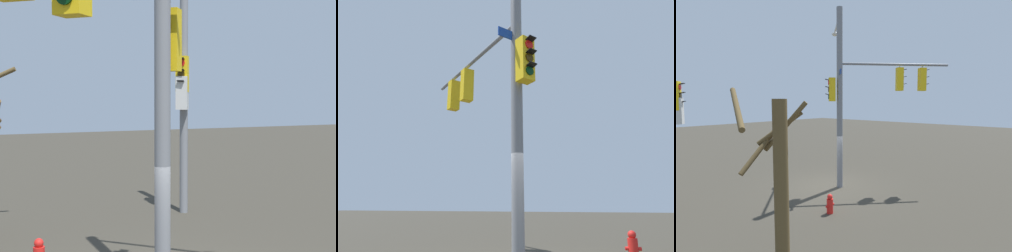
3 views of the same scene
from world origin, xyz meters
TOP-DOWN VIEW (x-y plane):
  - ground_plane at (0.00, 0.00)m, footprint 80.00×80.00m
  - main_signal_pole_assembly at (1.00, -0.91)m, footprint 4.41×6.33m
  - fire_hydrant at (-2.29, -2.17)m, footprint 0.38×0.24m
  - bare_tree_behind_pole at (-5.42, -3.36)m, footprint 2.19×1.86m

SIDE VIEW (x-z plane):
  - ground_plane at x=0.00m, z-range 0.00..0.00m
  - fire_hydrant at x=-2.29m, z-range -0.02..0.71m
  - bare_tree_behind_pole at x=-5.42m, z-range 0.09..4.59m
  - main_signal_pole_assembly at x=1.00m, z-range 0.61..9.08m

